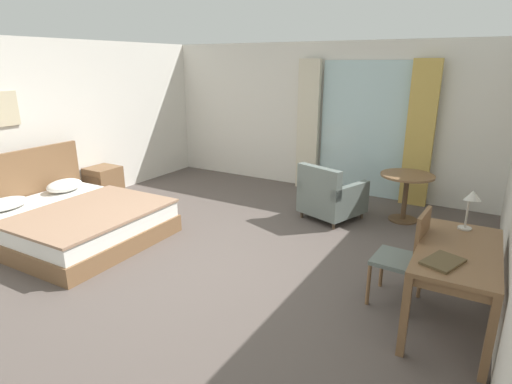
{
  "coord_description": "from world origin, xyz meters",
  "views": [
    {
      "loc": [
        2.76,
        -3.36,
        2.2
      ],
      "look_at": [
        0.55,
        0.4,
        0.82
      ],
      "focal_mm": 29.0,
      "sensor_mm": 36.0,
      "label": 1
    }
  ],
  "objects_px": {
    "bed": "(71,220)",
    "desk_lamp": "(472,200)",
    "armchair_by_window": "(330,197)",
    "nightstand": "(104,184)",
    "round_cafe_table": "(406,186)",
    "desk_chair": "(407,253)",
    "closed_book": "(443,262)",
    "framed_picture": "(2,109)",
    "writing_desk": "(458,259)"
  },
  "relations": [
    {
      "from": "closed_book",
      "to": "round_cafe_table",
      "type": "xyz_separation_m",
      "value": [
        -0.79,
        2.74,
        -0.23
      ]
    },
    {
      "from": "nightstand",
      "to": "round_cafe_table",
      "type": "relative_size",
      "value": 0.75
    },
    {
      "from": "desk_chair",
      "to": "framed_picture",
      "type": "xyz_separation_m",
      "value": [
        -5.18,
        -0.59,
        1.08
      ]
    },
    {
      "from": "desk_chair",
      "to": "round_cafe_table",
      "type": "xyz_separation_m",
      "value": [
        -0.46,
        2.24,
        -0.01
      ]
    },
    {
      "from": "nightstand",
      "to": "desk_lamp",
      "type": "bearing_deg",
      "value": -4.54
    },
    {
      "from": "armchair_by_window",
      "to": "round_cafe_table",
      "type": "relative_size",
      "value": 1.29
    },
    {
      "from": "nightstand",
      "to": "framed_picture",
      "type": "height_order",
      "value": "framed_picture"
    },
    {
      "from": "bed",
      "to": "armchair_by_window",
      "type": "bearing_deg",
      "value": 41.62
    },
    {
      "from": "nightstand",
      "to": "writing_desk",
      "type": "height_order",
      "value": "writing_desk"
    },
    {
      "from": "nightstand",
      "to": "desk_chair",
      "type": "relative_size",
      "value": 0.59
    },
    {
      "from": "bed",
      "to": "armchair_by_window",
      "type": "relative_size",
      "value": 2.21
    },
    {
      "from": "writing_desk",
      "to": "desk_chair",
      "type": "relative_size",
      "value": 1.36
    },
    {
      "from": "bed",
      "to": "desk_lamp",
      "type": "xyz_separation_m",
      "value": [
        4.49,
        0.87,
        0.79
      ]
    },
    {
      "from": "nightstand",
      "to": "closed_book",
      "type": "xyz_separation_m",
      "value": [
        5.28,
        -1.19,
        0.46
      ]
    },
    {
      "from": "armchair_by_window",
      "to": "round_cafe_table",
      "type": "xyz_separation_m",
      "value": [
        0.94,
        0.48,
        0.18
      ]
    },
    {
      "from": "desk_chair",
      "to": "desk_lamp",
      "type": "distance_m",
      "value": 0.73
    },
    {
      "from": "desk_chair",
      "to": "closed_book",
      "type": "height_order",
      "value": "desk_chair"
    },
    {
      "from": "bed",
      "to": "round_cafe_table",
      "type": "height_order",
      "value": "bed"
    },
    {
      "from": "armchair_by_window",
      "to": "nightstand",
      "type": "bearing_deg",
      "value": -163.32
    },
    {
      "from": "round_cafe_table",
      "to": "closed_book",
      "type": "bearing_deg",
      "value": -73.87
    },
    {
      "from": "nightstand",
      "to": "writing_desk",
      "type": "xyz_separation_m",
      "value": [
        5.37,
        -0.85,
        0.36
      ]
    },
    {
      "from": "bed",
      "to": "nightstand",
      "type": "bearing_deg",
      "value": 124.68
    },
    {
      "from": "closed_book",
      "to": "armchair_by_window",
      "type": "distance_m",
      "value": 2.88
    },
    {
      "from": "writing_desk",
      "to": "round_cafe_table",
      "type": "xyz_separation_m",
      "value": [
        -0.88,
        2.39,
        -0.12
      ]
    },
    {
      "from": "nightstand",
      "to": "closed_book",
      "type": "bearing_deg",
      "value": -12.73
    },
    {
      "from": "bed",
      "to": "desk_chair",
      "type": "xyz_separation_m",
      "value": [
        4.05,
        0.59,
        0.27
      ]
    },
    {
      "from": "nightstand",
      "to": "armchair_by_window",
      "type": "xyz_separation_m",
      "value": [
        3.55,
        1.06,
        0.06
      ]
    },
    {
      "from": "desk_lamp",
      "to": "armchair_by_window",
      "type": "bearing_deg",
      "value": 141.0
    },
    {
      "from": "closed_book",
      "to": "bed",
      "type": "bearing_deg",
      "value": -158.59
    },
    {
      "from": "closed_book",
      "to": "round_cafe_table",
      "type": "relative_size",
      "value": 0.44
    },
    {
      "from": "nightstand",
      "to": "armchair_by_window",
      "type": "distance_m",
      "value": 3.7
    },
    {
      "from": "nightstand",
      "to": "framed_picture",
      "type": "distance_m",
      "value": 1.87
    },
    {
      "from": "desk_lamp",
      "to": "closed_book",
      "type": "xyz_separation_m",
      "value": [
        -0.11,
        -0.77,
        -0.3
      ]
    },
    {
      "from": "nightstand",
      "to": "round_cafe_table",
      "type": "distance_m",
      "value": 4.75
    },
    {
      "from": "bed",
      "to": "desk_lamp",
      "type": "bearing_deg",
      "value": 10.91
    },
    {
      "from": "nightstand",
      "to": "bed",
      "type": "bearing_deg",
      "value": -55.32
    },
    {
      "from": "nightstand",
      "to": "closed_book",
      "type": "distance_m",
      "value": 5.44
    },
    {
      "from": "closed_book",
      "to": "desk_lamp",
      "type": "bearing_deg",
      "value": 102.3
    },
    {
      "from": "armchair_by_window",
      "to": "framed_picture",
      "type": "xyz_separation_m",
      "value": [
        -3.78,
        -2.36,
        1.27
      ]
    },
    {
      "from": "armchair_by_window",
      "to": "bed",
      "type": "bearing_deg",
      "value": -138.38
    },
    {
      "from": "bed",
      "to": "nightstand",
      "type": "relative_size",
      "value": 3.79
    },
    {
      "from": "writing_desk",
      "to": "closed_book",
      "type": "height_order",
      "value": "closed_book"
    },
    {
      "from": "bed",
      "to": "writing_desk",
      "type": "distance_m",
      "value": 4.51
    },
    {
      "from": "writing_desk",
      "to": "desk_chair",
      "type": "height_order",
      "value": "desk_chair"
    },
    {
      "from": "bed",
      "to": "closed_book",
      "type": "xyz_separation_m",
      "value": [
        4.39,
        0.1,
        0.49
      ]
    },
    {
      "from": "bed",
      "to": "desk_chair",
      "type": "bearing_deg",
      "value": 8.29
    },
    {
      "from": "desk_lamp",
      "to": "desk_chair",
      "type": "bearing_deg",
      "value": -147.95
    },
    {
      "from": "writing_desk",
      "to": "bed",
      "type": "bearing_deg",
      "value": -174.31
    },
    {
      "from": "desk_chair",
      "to": "closed_book",
      "type": "xyz_separation_m",
      "value": [
        0.34,
        -0.49,
        0.22
      ]
    },
    {
      "from": "armchair_by_window",
      "to": "round_cafe_table",
      "type": "distance_m",
      "value": 1.07
    }
  ]
}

